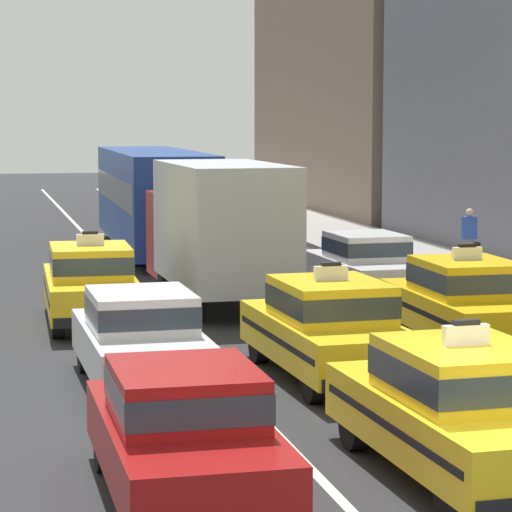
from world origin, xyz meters
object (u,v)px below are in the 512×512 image
sedan_right_third (365,264)px  taxi_center_second (328,327)px  sedan_left_nearest (184,430)px  taxi_center_nearest (460,408)px  pedestrian_near_crosswalk (469,240)px  sedan_left_second (141,336)px  bus_center_fourth (153,195)px  taxi_left_third (91,282)px  box_truck_center_third (216,227)px  taxi_right_second (464,301)px

sedan_right_third → taxi_center_second: bearing=-112.5°
sedan_left_nearest → taxi_center_second: size_ratio=0.93×
taxi_center_nearest → pedestrian_near_crosswalk: taxi_center_nearest is taller
sedan_left_second → pedestrian_near_crosswalk: 15.11m
sedan_left_nearest → taxi_center_second: 6.67m
taxi_center_nearest → bus_center_fourth: 24.64m
sedan_left_nearest → sedan_right_third: 15.35m
taxi_left_third → pedestrian_near_crosswalk: size_ratio=2.69×
sedan_left_nearest → sedan_left_second: same height
sedan_left_nearest → sedan_left_second: size_ratio=1.00×
taxi_center_second → pedestrian_near_crosswalk: 13.20m
taxi_left_third → sedan_right_third: taxi_left_third is taller
sedan_left_nearest → taxi_center_nearest: size_ratio=0.93×
taxi_left_third → sedan_right_third: 6.89m
taxi_left_third → taxi_center_second: size_ratio=1.00×
sedan_left_second → sedan_right_third: same height
taxi_left_third → box_truck_center_third: size_ratio=0.66×
taxi_left_third → sedan_right_third: bearing=15.9°
taxi_center_nearest → sedan_right_third: size_ratio=1.06×
taxi_left_third → taxi_center_second: (3.30, -6.17, 0.00)m
sedan_left_second → taxi_right_second: (6.37, 2.05, 0.03)m
bus_center_fourth → taxi_right_second: size_ratio=2.45×
taxi_right_second → bus_center_fourth: bearing=101.2°
bus_center_fourth → pedestrian_near_crosswalk: bearing=-47.4°
taxi_center_nearest → sedan_left_nearest: bearing=-178.2°
taxi_center_nearest → bus_center_fourth: bus_center_fourth is taller
sedan_left_nearest → box_truck_center_third: 14.45m
taxi_center_nearest → taxi_right_second: bearing=66.5°
sedan_left_nearest → pedestrian_near_crosswalk: pedestrian_near_crosswalk is taller
box_truck_center_third → pedestrian_near_crosswalk: box_truck_center_third is taller
sedan_left_nearest → sedan_right_third: bearing=64.0°
sedan_left_nearest → pedestrian_near_crosswalk: 19.87m
box_truck_center_third → taxi_right_second: size_ratio=1.53×
sedan_left_nearest → bus_center_fourth: (3.34, 24.73, 0.97)m
sedan_left_second → taxi_center_second: 3.10m
taxi_center_second → sedan_left_nearest: bearing=-120.7°
sedan_right_third → pedestrian_near_crosswalk: size_ratio=2.53×
pedestrian_near_crosswalk → box_truck_center_third: bearing=-160.0°
taxi_right_second → sedan_right_third: size_ratio=1.05×
bus_center_fourth → pedestrian_near_crosswalk: 10.85m
taxi_center_second → pedestrian_near_crosswalk: bearing=56.6°
sedan_left_second → bus_center_fourth: bearing=80.9°
box_truck_center_third → bus_center_fourth: 10.67m
sedan_left_second → taxi_left_third: taxi_left_third is taller
taxi_center_second → bus_center_fourth: size_ratio=0.41×
pedestrian_near_crosswalk → sedan_right_third: bearing=-142.9°
bus_center_fourth → taxi_center_nearest: bearing=-90.0°
bus_center_fourth → taxi_left_third: bearing=-104.1°
sedan_left_second → taxi_center_second: size_ratio=0.94×
sedan_left_nearest → taxi_center_second: taxi_center_second is taller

